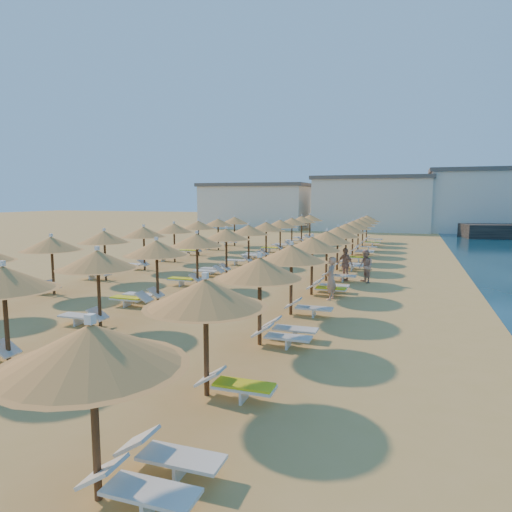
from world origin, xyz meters
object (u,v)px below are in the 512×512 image
(parasol_row_west, at_px, (238,233))
(beachgoer_a, at_px, (331,278))
(parasol_row_east, at_px, (333,235))
(beachgoer_b, at_px, (366,266))
(beachgoer_c, at_px, (345,264))

(parasol_row_west, relative_size, beachgoer_a, 23.59)
(parasol_row_east, height_order, beachgoer_a, parasol_row_east)
(parasol_row_west, height_order, beachgoer_b, parasol_row_west)
(beachgoer_a, bearing_deg, beachgoer_c, -171.05)
(parasol_row_west, bearing_deg, beachgoer_c, -12.23)
(beachgoer_a, bearing_deg, parasol_row_west, -125.27)
(beachgoer_b, distance_m, beachgoer_c, 1.19)
(beachgoer_b, bearing_deg, beachgoer_a, -46.67)
(parasol_row_east, distance_m, beachgoer_a, 6.66)
(beachgoer_b, distance_m, beachgoer_a, 4.71)
(parasol_row_east, xyz_separation_m, beachgoer_b, (2.06, -1.85, -1.44))
(parasol_row_east, relative_size, parasol_row_west, 1.00)
(parasol_row_west, bearing_deg, beachgoer_a, -43.45)
(beachgoer_b, xyz_separation_m, beachgoer_a, (-1.05, -4.59, 0.07))
(parasol_row_west, xyz_separation_m, beachgoer_c, (6.73, -1.46, -1.43))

